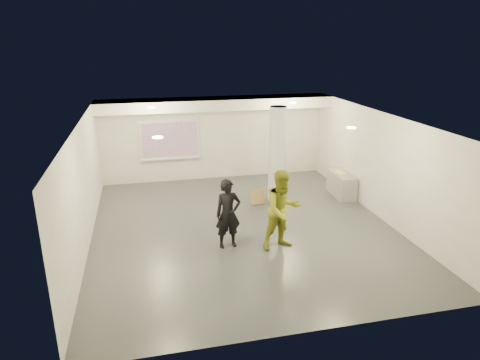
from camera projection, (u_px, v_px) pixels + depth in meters
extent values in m
cube|color=#383B40|center=(243.00, 228.00, 11.71)|extent=(8.00, 9.00, 0.01)
cube|color=white|center=(244.00, 119.00, 10.76)|extent=(8.00, 9.00, 0.01)
cube|color=beige|center=(214.00, 138.00, 15.39)|extent=(8.00, 0.01, 3.00)
cube|color=beige|center=(306.00, 258.00, 7.08)|extent=(8.00, 0.01, 3.00)
cube|color=beige|center=(84.00, 187.00, 10.38)|extent=(0.01, 9.00, 3.00)
cube|color=beige|center=(381.00, 166.00, 12.09)|extent=(0.01, 9.00, 3.00)
cube|color=silver|center=(216.00, 103.00, 14.46)|extent=(8.00, 1.10, 0.36)
cylinder|color=#EAD483|center=(151.00, 108.00, 12.60)|extent=(0.22, 0.22, 0.02)
cylinder|color=#EAD483|center=(293.00, 103.00, 13.54)|extent=(0.22, 0.22, 0.02)
cylinder|color=#EAD483|center=(158.00, 137.00, 8.91)|extent=(0.22, 0.22, 0.02)
cylinder|color=#EAD483|center=(351.00, 128.00, 9.84)|extent=(0.22, 0.22, 0.02)
cylinder|color=silver|center=(277.00, 155.00, 13.22)|extent=(0.52, 0.52, 3.00)
cube|color=white|center=(170.00, 139.00, 15.00)|extent=(2.10, 0.06, 1.40)
cube|color=#1C50AF|center=(170.00, 140.00, 14.95)|extent=(1.90, 0.01, 1.20)
cube|color=white|center=(171.00, 159.00, 15.16)|extent=(2.10, 0.08, 0.04)
cube|color=gray|center=(342.00, 184.00, 13.98)|extent=(0.59, 1.32, 0.76)
cube|color=silver|center=(341.00, 173.00, 13.91)|extent=(0.27, 0.34, 0.02)
cube|color=yellow|center=(340.00, 172.00, 14.01)|extent=(0.27, 0.31, 0.03)
cube|color=olive|center=(277.00, 197.00, 13.18)|extent=(0.52, 0.19, 0.56)
cube|color=olive|center=(258.00, 197.00, 13.33)|extent=(0.45, 0.23, 0.47)
imported|color=black|center=(228.00, 214.00, 10.42)|extent=(0.67, 0.47, 1.74)
imported|color=#989B23|center=(283.00, 210.00, 10.32)|extent=(1.11, 0.95, 2.00)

